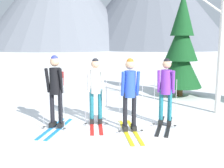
{
  "coord_description": "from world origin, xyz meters",
  "views": [
    {
      "loc": [
        0.26,
        -6.74,
        2.24
      ],
      "look_at": [
        0.16,
        0.41,
        1.05
      ],
      "focal_mm": 43.63,
      "sensor_mm": 36.0,
      "label": 1
    }
  ],
  "objects_px": {
    "skier_in_purple": "(166,88)",
    "birch_tree_tall": "(221,49)",
    "skier_in_black": "(56,87)",
    "skier_in_blue": "(130,91)",
    "skier_in_white": "(96,87)",
    "pine_tree_mid": "(181,50)"
  },
  "relations": [
    {
      "from": "skier_in_white",
      "to": "skier_in_purple",
      "type": "height_order",
      "value": "skier_in_purple"
    },
    {
      "from": "birch_tree_tall",
      "to": "skier_in_black",
      "type": "bearing_deg",
      "value": -162.52
    },
    {
      "from": "pine_tree_mid",
      "to": "birch_tree_tall",
      "type": "distance_m",
      "value": 2.53
    },
    {
      "from": "birch_tree_tall",
      "to": "skier_in_blue",
      "type": "bearing_deg",
      "value": -148.59
    },
    {
      "from": "skier_in_purple",
      "to": "birch_tree_tall",
      "type": "height_order",
      "value": "birch_tree_tall"
    },
    {
      "from": "skier_in_black",
      "to": "skier_in_white",
      "type": "relative_size",
      "value": 1.06
    },
    {
      "from": "skier_in_black",
      "to": "birch_tree_tall",
      "type": "xyz_separation_m",
      "value": [
        4.61,
        1.45,
        0.89
      ]
    },
    {
      "from": "skier_in_black",
      "to": "pine_tree_mid",
      "type": "xyz_separation_m",
      "value": [
        4.03,
        3.92,
        0.77
      ]
    },
    {
      "from": "skier_in_black",
      "to": "skier_in_white",
      "type": "height_order",
      "value": "skier_in_black"
    },
    {
      "from": "skier_in_purple",
      "to": "pine_tree_mid",
      "type": "relative_size",
      "value": 0.44
    },
    {
      "from": "skier_in_blue",
      "to": "skier_in_purple",
      "type": "height_order",
      "value": "skier_in_blue"
    },
    {
      "from": "skier_in_blue",
      "to": "skier_in_purple",
      "type": "distance_m",
      "value": 1.07
    },
    {
      "from": "skier_in_black",
      "to": "skier_in_white",
      "type": "bearing_deg",
      "value": 20.07
    },
    {
      "from": "skier_in_white",
      "to": "pine_tree_mid",
      "type": "bearing_deg",
      "value": 49.31
    },
    {
      "from": "skier_in_purple",
      "to": "skier_in_black",
      "type": "bearing_deg",
      "value": -174.93
    },
    {
      "from": "skier_in_black",
      "to": "skier_in_blue",
      "type": "relative_size",
      "value": 1.01
    },
    {
      "from": "skier_in_purple",
      "to": "skier_in_blue",
      "type": "bearing_deg",
      "value": -153.09
    },
    {
      "from": "birch_tree_tall",
      "to": "pine_tree_mid",
      "type": "bearing_deg",
      "value": 103.09
    },
    {
      "from": "skier_in_purple",
      "to": "birch_tree_tall",
      "type": "distance_m",
      "value": 2.37
    },
    {
      "from": "skier_in_white",
      "to": "skier_in_blue",
      "type": "height_order",
      "value": "skier_in_blue"
    },
    {
      "from": "skier_in_black",
      "to": "skier_in_purple",
      "type": "height_order",
      "value": "skier_in_black"
    },
    {
      "from": "skier_in_black",
      "to": "skier_in_purple",
      "type": "distance_m",
      "value": 2.81
    }
  ]
}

